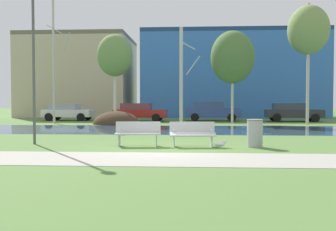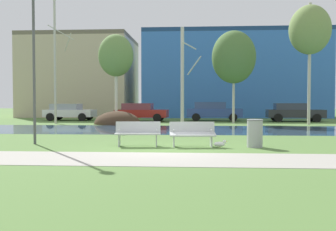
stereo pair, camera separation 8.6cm
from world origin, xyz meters
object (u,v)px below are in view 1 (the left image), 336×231
bench_right (192,133)px  seagull (220,144)px  trash_bin (255,133)px  parked_hatch_third_blue (212,111)px  streetlamp (33,41)px  parked_wagon_fourth_dark (292,112)px  bench_left (138,133)px  parked_van_nearest_white (68,112)px  parked_sedan_second_red (139,112)px

bench_right → seagull: 1.04m
trash_bin → parked_hatch_third_blue: bearing=91.8°
bench_right → streetlamp: (-5.87, 0.45, 3.34)m
bench_right → parked_wagon_fourth_dark: 19.06m
bench_left → trash_bin: size_ratio=1.69×
trash_bin → parked_wagon_fourth_dark: parked_wagon_fourth_dark is taller
trash_bin → streetlamp: (-8.03, 0.46, 3.31)m
parked_van_nearest_white → parked_sedan_second_red: bearing=-7.1°
streetlamp → parked_wagon_fourth_dark: size_ratio=1.32×
bench_right → parked_sedan_second_red: parked_sedan_second_red is taller
bench_right → parked_hatch_third_blue: (1.61, 17.91, 0.33)m
streetlamp → bench_left: bearing=-6.5°
streetlamp → parked_hatch_third_blue: bearing=66.8°
parked_hatch_third_blue → parked_van_nearest_white: bearing=-179.4°
streetlamp → parked_sedan_second_red: size_ratio=1.38×
seagull → parked_sedan_second_red: size_ratio=0.11×
parked_hatch_third_blue → parked_wagon_fourth_dark: bearing=-5.0°
bench_left → streetlamp: streetlamp is taller
trash_bin → parked_hatch_third_blue: parked_hatch_third_blue is taller
bench_right → parked_sedan_second_red: size_ratio=0.39×
parked_sedan_second_red → parked_wagon_fourth_dark: bearing=1.6°
bench_right → trash_bin: size_ratio=1.69×
bench_left → streetlamp: size_ratio=0.28×
bench_left → bench_right: size_ratio=1.00×
bench_right → trash_bin: 2.16m
parked_wagon_fourth_dark → bench_left: bearing=-119.4°
bench_right → parked_van_nearest_white: parked_van_nearest_white is taller
bench_right → parked_van_nearest_white: 20.52m
bench_right → trash_bin: (2.16, -0.01, 0.03)m
parked_van_nearest_white → seagull: bearing=-58.2°
bench_right → seagull: size_ratio=3.48×
streetlamp → parked_hatch_third_blue: 19.23m
bench_left → parked_wagon_fourth_dark: 19.93m
parked_sedan_second_red → parked_wagon_fourth_dark: (12.03, 0.33, 0.01)m
seagull → parked_wagon_fourth_dark: (6.90, 17.61, 0.63)m
parked_van_nearest_white → parked_sedan_second_red: parked_sedan_second_red is taller
parked_van_nearest_white → parked_wagon_fourth_dark: bearing=-1.3°
seagull → trash_bin: bearing=10.8°
parked_sedan_second_red → parked_hatch_third_blue: size_ratio=0.94×
bench_left → parked_van_nearest_white: size_ratio=0.40×
parked_van_nearest_white → parked_sedan_second_red: 6.10m
trash_bin → streetlamp: bearing=176.7°
bench_left → parked_van_nearest_white: 19.63m
seagull → parked_van_nearest_white: (-11.19, 18.02, 0.60)m
bench_right → seagull: bearing=-14.2°
bench_right → parked_sedan_second_red: bearing=103.8°
bench_left → parked_van_nearest_white: parked_van_nearest_white is taller
streetlamp → bench_right: bearing=-4.4°
bench_left → streetlamp: (-3.94, 0.45, 3.34)m
parked_van_nearest_white → parked_hatch_third_blue: parked_hatch_third_blue is taller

